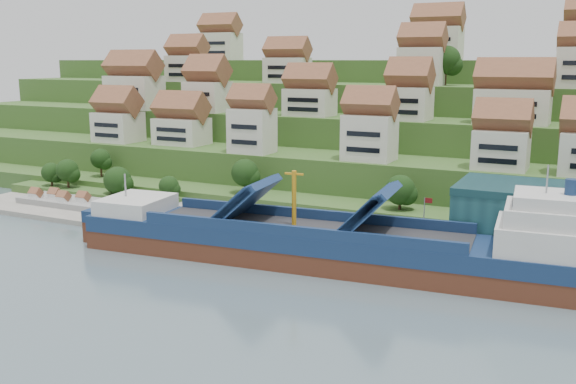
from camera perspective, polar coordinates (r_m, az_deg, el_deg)
The scene contains 9 objects.
ground at distance 101.09m, azimuth 0.38°, elevation -6.29°, with size 300.00×300.00×0.00m, color slate.
quay at distance 108.14m, azimuth 13.55°, elevation -4.80°, with size 180.00×14.00×2.20m, color gray.
pebble_beach at distance 143.66m, azimuth -18.69°, elevation -1.27°, with size 45.00×20.00×1.00m, color gray.
hillside at distance 195.72m, azimuth 13.80°, elevation 5.34°, with size 260.00×128.00×31.00m.
hillside_village at distance 151.13m, azimuth 11.49°, elevation 8.73°, with size 159.98×62.82×29.14m.
hillside_trees at distance 142.21m, azimuth 4.07°, elevation 5.77°, with size 137.48×62.28×31.95m.
flagpole at distance 102.35m, azimuth 12.04°, elevation -2.31°, with size 1.28×0.16×8.00m.
beach_huts at distance 143.88m, azimuth -19.65°, elevation -0.67°, with size 14.40×3.70×2.20m.
cargo_ship at distance 98.84m, azimuth 3.91°, elevation -4.73°, with size 78.80×18.99×17.31m.
Camera 1 is at (41.95, -86.51, 31.21)m, focal length 40.00 mm.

